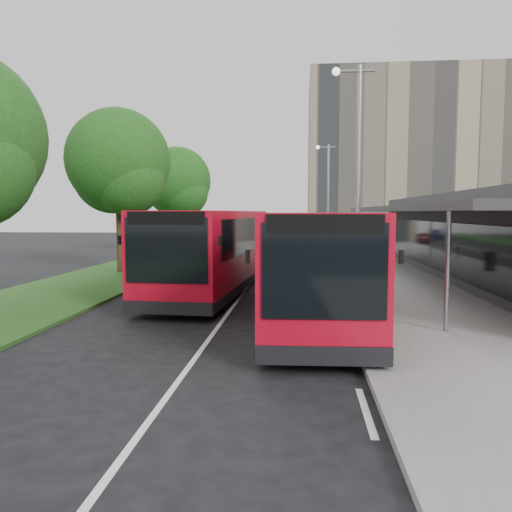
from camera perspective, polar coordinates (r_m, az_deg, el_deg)
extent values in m
plane|color=black|center=(16.21, -2.91, -6.15)|extent=(120.00, 120.00, 0.00)
cube|color=gray|center=(36.07, 11.17, 0.04)|extent=(5.00, 80.00, 0.15)
cube|color=#234D18|center=(37.05, -9.25, 0.16)|extent=(5.00, 80.00, 0.10)
cube|color=silver|center=(30.98, 1.03, -0.79)|extent=(0.12, 70.00, 0.01)
cube|color=silver|center=(8.41, 12.46, -16.94)|extent=(0.12, 2.00, 0.01)
cube|color=silver|center=(14.13, 9.39, -7.85)|extent=(0.12, 2.00, 0.01)
cube|color=silver|center=(20.02, 8.16, -4.04)|extent=(0.12, 2.00, 0.01)
cube|color=silver|center=(25.95, 7.49, -1.96)|extent=(0.12, 2.00, 0.01)
cube|color=silver|center=(31.91, 7.08, -0.66)|extent=(0.12, 2.00, 0.01)
cube|color=silver|center=(37.89, 6.79, 0.23)|extent=(0.12, 2.00, 0.01)
cube|color=silver|center=(43.87, 6.59, 0.88)|extent=(0.12, 2.00, 0.01)
cube|color=silver|center=(49.85, 6.43, 1.37)|extent=(0.12, 2.00, 0.01)
cube|color=silver|center=(55.84, 6.30, 1.76)|extent=(0.12, 2.00, 0.01)
cube|color=silver|center=(61.83, 6.20, 2.07)|extent=(0.12, 2.00, 0.01)
cube|color=tan|center=(59.21, 16.94, 10.47)|extent=(22.00, 12.00, 18.00)
cube|color=#2A2A2C|center=(25.32, 25.43, 1.95)|extent=(5.00, 26.00, 4.00)
cube|color=black|center=(24.59, 19.88, 1.13)|extent=(0.06, 24.00, 2.20)
cube|color=#2A2A2C|center=(24.25, 17.06, 5.18)|extent=(2.80, 26.00, 0.25)
cylinder|color=gray|center=(13.33, 21.03, -1.72)|extent=(0.12, 0.12, 3.30)
cylinder|color=gray|center=(34.96, 11.22, 2.47)|extent=(0.12, 0.12, 3.30)
cylinder|color=#372616|center=(26.44, -15.29, 2.47)|extent=(0.36, 0.36, 4.09)
sphere|color=#194B14|center=(26.55, -15.47, 10.51)|extent=(5.21, 5.21, 5.21)
sphere|color=#194B14|center=(25.90, -14.48, 8.61)|extent=(3.72, 3.72, 3.72)
sphere|color=#194B14|center=(27.14, -16.06, 8.99)|extent=(4.09, 4.09, 4.09)
cylinder|color=#372616|center=(37.91, -8.92, 3.16)|extent=(0.36, 0.36, 3.91)
sphere|color=#194B14|center=(37.97, -8.99, 8.53)|extent=(4.98, 4.98, 4.98)
sphere|color=#194B14|center=(37.39, -8.22, 7.23)|extent=(3.56, 3.56, 3.56)
sphere|color=#194B14|center=(38.54, -9.52, 7.54)|extent=(3.91, 3.91, 3.91)
cylinder|color=gray|center=(17.88, 11.56, 8.16)|extent=(0.16, 0.16, 8.00)
cylinder|color=gray|center=(18.47, 11.13, 20.03)|extent=(1.40, 0.10, 0.10)
sphere|color=silver|center=(18.42, 9.15, 20.10)|extent=(0.28, 0.28, 0.28)
cylinder|color=gray|center=(37.81, 8.23, 6.49)|extent=(0.16, 0.16, 8.00)
cylinder|color=gray|center=(38.09, 8.00, 12.22)|extent=(1.40, 0.10, 0.10)
sphere|color=silver|center=(38.07, 7.07, 12.23)|extent=(0.28, 0.28, 0.28)
cube|color=red|center=(14.90, 6.18, -0.37)|extent=(2.97, 11.03, 2.76)
cube|color=black|center=(15.08, 6.13, -5.48)|extent=(2.99, 11.05, 0.31)
cube|color=black|center=(9.41, 7.83, -1.76)|extent=(2.35, 0.13, 1.82)
cube|color=black|center=(20.34, 5.43, 2.32)|extent=(2.29, 0.13, 1.36)
cube|color=black|center=(15.16, 1.14, 1.63)|extent=(0.36, 9.38, 1.25)
cube|color=black|center=(15.29, 11.10, 1.56)|extent=(0.36, 9.38, 1.25)
cube|color=black|center=(9.73, 7.72, -11.26)|extent=(2.61, 0.17, 0.36)
cube|color=black|center=(9.34, 7.90, 3.64)|extent=(2.19, 0.11, 0.36)
cube|color=black|center=(9.61, -0.97, -0.01)|extent=(0.08, 0.08, 0.26)
cube|color=black|center=(9.83, 16.25, -0.10)|extent=(0.08, 0.08, 0.26)
cylinder|color=black|center=(11.58, 1.51, -8.30)|extent=(0.34, 0.95, 0.94)
cylinder|color=black|center=(11.72, 12.38, -8.25)|extent=(0.34, 0.95, 0.94)
cylinder|color=black|center=(18.55, 2.22, -3.26)|extent=(0.34, 0.95, 0.94)
cylinder|color=black|center=(18.64, 8.98, -3.28)|extent=(0.34, 0.95, 0.94)
cube|color=red|center=(19.60, -4.85, 1.03)|extent=(3.36, 11.31, 2.82)
cube|color=black|center=(19.75, -4.82, -2.96)|extent=(3.38, 11.33, 0.32)
cube|color=black|center=(14.22, -10.22, 0.65)|extent=(2.39, 0.20, 1.86)
cube|color=black|center=(25.05, -1.81, 2.94)|extent=(2.34, 0.20, 1.38)
cube|color=black|center=(20.24, -8.36, 2.55)|extent=(0.66, 9.55, 1.28)
cube|color=black|center=(19.61, -0.80, 2.52)|extent=(0.66, 9.55, 1.28)
cube|color=black|center=(14.43, -10.13, -5.90)|extent=(2.66, 0.25, 0.37)
cube|color=black|center=(14.17, -10.29, 4.29)|extent=(2.23, 0.18, 0.37)
cube|color=black|center=(14.97, -15.34, 1.78)|extent=(0.08, 0.08, 0.27)
cube|color=black|center=(14.01, -4.16, 1.74)|extent=(0.08, 0.08, 0.27)
cylinder|color=black|center=(16.64, -11.53, -4.28)|extent=(0.38, 0.98, 0.96)
cylinder|color=black|center=(16.00, -4.00, -4.56)|extent=(0.38, 0.98, 0.96)
cylinder|color=black|center=(23.48, -5.38, -1.51)|extent=(0.38, 0.98, 0.96)
cylinder|color=black|center=(23.04, 0.01, -1.62)|extent=(0.38, 0.98, 0.96)
cylinder|color=#332414|center=(26.80, 10.96, -0.43)|extent=(0.64, 0.64, 0.98)
cylinder|color=#FDEB0D|center=(33.41, 9.08, 0.56)|extent=(0.17, 0.17, 0.86)
imported|color=#62140E|center=(52.94, 5.01, 2.19)|extent=(1.68, 3.38, 1.11)
imported|color=navy|center=(59.99, 2.29, 2.57)|extent=(1.72, 3.71, 1.18)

